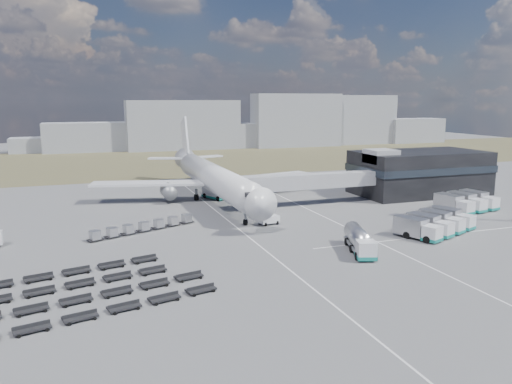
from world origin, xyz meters
name	(u,v)px	position (x,y,z in m)	size (l,w,h in m)	color
ground	(263,238)	(0.00, 0.00, 0.00)	(420.00, 420.00, 0.00)	#565659
grass_strip	(159,160)	(0.00, 110.00, 0.01)	(420.00, 90.00, 0.01)	brown
lane_markings	(310,228)	(9.77, 3.00, 0.01)	(47.12, 110.00, 0.01)	silver
terminal	(419,172)	(47.77, 23.96, 5.25)	(30.40, 16.40, 11.00)	black
jet_bridge	(301,182)	(15.90, 20.42, 5.05)	(30.30, 3.80, 7.05)	#939399
airliner	(212,177)	(0.00, 32.38, 5.29)	(51.59, 64.53, 17.62)	silver
skyline	(185,127)	(17.57, 147.23, 9.91)	(301.85, 26.99, 24.60)	gray
fuel_tanker	(359,241)	(10.66, -11.60, 1.69)	(5.78, 10.77, 3.38)	silver
pushback_tug	(269,220)	(4.00, 8.00, 0.79)	(3.58, 2.01, 1.58)	silver
catering_truck	(215,192)	(0.99, 33.90, 1.52)	(5.04, 6.98, 2.97)	silver
service_trucks_near	(435,223)	(28.15, -6.47, 1.65)	(15.51, 12.15, 3.04)	silver
service_trucks_far	(466,202)	(45.53, 5.66, 1.72)	(11.70, 9.70, 3.16)	silver
uld_row	(144,227)	(-17.51, 10.27, 0.90)	(18.56, 8.77, 1.51)	black
baggage_dollies	(86,290)	(-27.16, -15.17, 0.41)	(27.79, 21.12, 0.81)	black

